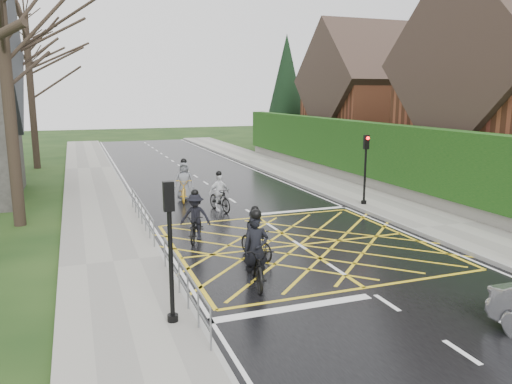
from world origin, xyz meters
TOP-DOWN VIEW (x-y plane):
  - ground at (0.00, 0.00)m, footprint 120.00×120.00m
  - road at (0.00, 0.00)m, footprint 9.00×80.00m
  - sidewalk_right at (6.00, 0.00)m, footprint 3.00×80.00m
  - sidewalk_left at (-6.00, 0.00)m, footprint 3.00×80.00m
  - stone_wall at (7.75, 6.00)m, footprint 0.50×38.00m
  - hedge at (7.75, 6.00)m, footprint 0.90×38.00m
  - house_far at (14.75, 18.00)m, footprint 9.80×8.80m
  - conifer at (10.75, 26.00)m, footprint 4.60×4.60m
  - tree_near at (-9.00, 6.00)m, footprint 9.24×9.24m
  - tree_far at (-9.30, 22.00)m, footprint 8.40×8.40m
  - railing_south at (-4.65, -3.50)m, footprint 0.05×5.04m
  - railing_north at (-4.65, 4.00)m, footprint 0.05×6.04m
  - traffic_light_ne at (5.10, 4.20)m, footprint 0.24×0.31m
  - traffic_light_sw at (-5.10, -4.50)m, footprint 0.24×0.31m
  - cyclist_rear at (-2.52, -2.74)m, footprint 1.17×2.19m
  - cyclist_back at (-1.82, -0.71)m, footprint 0.87×1.69m
  - cyclist_mid at (-3.09, 1.81)m, footprint 1.31×1.92m
  - cyclist_front at (-1.14, 5.67)m, footprint 1.00×1.81m
  - cyclist_lead at (-2.11, 8.26)m, footprint 1.25×2.19m

SIDE VIEW (x-z plane):
  - ground at x=0.00m, z-range 0.00..0.00m
  - road at x=0.00m, z-range 0.00..0.01m
  - sidewalk_right at x=6.00m, z-range 0.00..0.15m
  - sidewalk_left at x=-6.00m, z-range 0.00..0.15m
  - stone_wall at x=7.75m, z-range 0.00..0.70m
  - cyclist_back at x=-1.82m, z-range -0.20..1.43m
  - cyclist_front at x=-1.14m, z-range -0.23..1.52m
  - cyclist_mid at x=-3.09m, z-range -0.24..1.53m
  - cyclist_rear at x=-2.52m, z-range -0.35..1.67m
  - cyclist_lead at x=-2.11m, z-range -0.31..1.70m
  - railing_south at x=-4.65m, z-range 0.27..1.29m
  - railing_north at x=-4.65m, z-range 0.27..1.30m
  - traffic_light_ne at x=5.10m, z-range 0.06..3.27m
  - traffic_light_sw at x=-5.10m, z-range 0.06..3.27m
  - hedge at x=7.75m, z-range 0.70..3.50m
  - house_far at x=14.75m, z-range -0.79..9.51m
  - conifer at x=10.75m, z-range -0.01..9.99m
  - tree_far at x=-9.30m, z-range 1.99..12.39m
  - tree_near at x=-9.00m, z-range 2.19..13.63m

